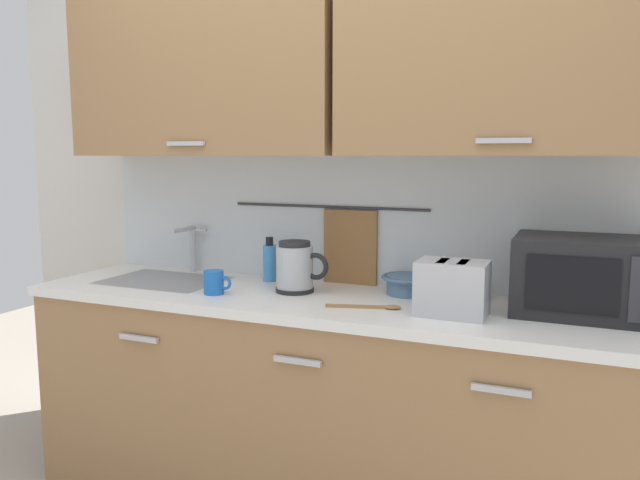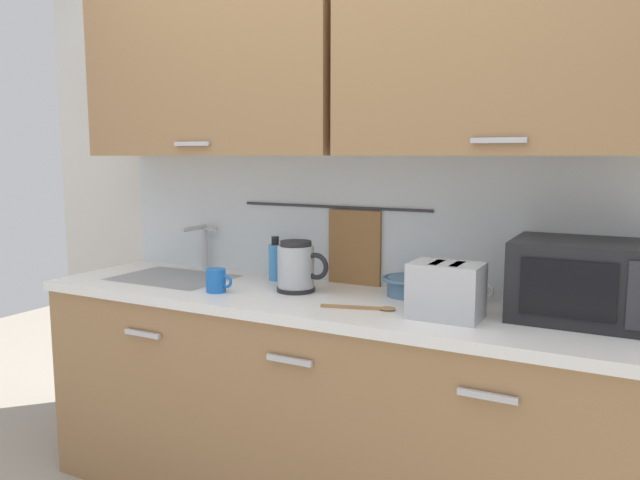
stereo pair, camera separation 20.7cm
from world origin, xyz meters
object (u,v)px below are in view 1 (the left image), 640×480
toaster (452,288)px  wooden_spoon (373,307)px  electric_kettle (296,267)px  mixing_bowl (408,283)px  mug_near_sink (214,282)px  microwave (583,276)px  dish_soap_bottle (270,262)px  mug_by_kettle (473,287)px

toaster → wooden_spoon: toaster is taller
electric_kettle → mixing_bowl: (0.43, 0.13, -0.06)m
mug_near_sink → electric_kettle: bearing=30.5°
microwave → wooden_spoon: microwave is taller
electric_kettle → dish_soap_bottle: size_ratio=1.16×
electric_kettle → mug_by_kettle: bearing=12.2°
microwave → mug_by_kettle: microwave is taller
electric_kettle → toaster: 0.67m
mixing_bowl → toaster: (0.22, -0.25, 0.05)m
mug_near_sink → mixing_bowl: size_ratio=0.56×
mixing_bowl → toaster: bearing=-48.3°
electric_kettle → microwave: bearing=3.8°
dish_soap_bottle → mixing_bowl: size_ratio=0.92×
microwave → mug_near_sink: microwave is taller
dish_soap_bottle → electric_kettle: bearing=-37.4°
mug_by_kettle → wooden_spoon: mug_by_kettle is taller
microwave → dish_soap_bottle: microwave is taller
microwave → wooden_spoon: size_ratio=1.69×
toaster → mug_near_sink: bearing=-177.1°
mug_near_sink → toaster: (0.94, 0.05, 0.05)m
mug_near_sink → wooden_spoon: 0.66m
mug_near_sink → mug_by_kettle: same height
mixing_bowl → wooden_spoon: (-0.06, -0.27, -0.04)m
mixing_bowl → toaster: toaster is taller
electric_kettle → toaster: size_ratio=0.89×
microwave → wooden_spoon: bearing=-163.3°
microwave → mug_by_kettle: (-0.39, 0.08, -0.09)m
mug_by_kettle → wooden_spoon: bearing=-137.2°
electric_kettle → toaster: electric_kettle is taller
microwave → wooden_spoon: 0.74m
electric_kettle → mug_near_sink: bearing=-149.5°
microwave → mug_near_sink: (-1.35, -0.24, -0.09)m
dish_soap_bottle → mug_by_kettle: 0.88m
wooden_spoon → microwave: bearing=16.7°
wooden_spoon → mug_by_kettle: bearing=42.8°
dish_soap_bottle → mug_near_sink: size_ratio=1.63×
mixing_bowl → mug_by_kettle: (0.25, 0.01, 0.00)m
dish_soap_bottle → wooden_spoon: (0.57, -0.29, -0.08)m
wooden_spoon → toaster: bearing=4.4°
electric_kettle → wooden_spoon: (0.37, -0.14, -0.10)m
mug_near_sink → wooden_spoon: (0.66, 0.03, -0.04)m
electric_kettle → mug_near_sink: 0.33m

